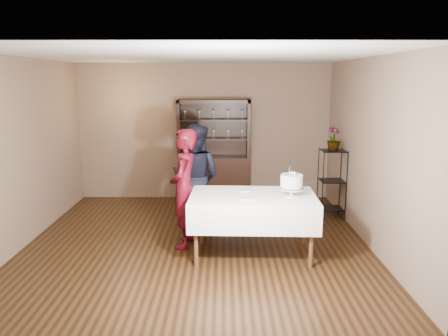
{
  "coord_description": "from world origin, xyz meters",
  "views": [
    {
      "loc": [
        0.4,
        -6.21,
        2.39
      ],
      "look_at": [
        0.4,
        0.1,
        1.1
      ],
      "focal_mm": 35.0,
      "sensor_mm": 36.0,
      "label": 1
    }
  ],
  "objects": [
    {
      "name": "back_wall",
      "position": [
        0.0,
        2.5,
        1.35
      ],
      "size": [
        5.0,
        0.02,
        2.7
      ],
      "primitive_type": "cube",
      "color": "#755E4B",
      "rests_on": "floor"
    },
    {
      "name": "plate_near",
      "position": [
        0.72,
        -0.68,
        0.86
      ],
      "size": [
        0.24,
        0.24,
        0.01
      ],
      "primitive_type": "cylinder",
      "rotation": [
        0.0,
        0.0,
        -0.16
      ],
      "color": "white",
      "rests_on": "cake_table"
    },
    {
      "name": "china_hutch",
      "position": [
        0.2,
        2.25,
        0.66
      ],
      "size": [
        1.4,
        0.48,
        2.0
      ],
      "color": "black",
      "rests_on": "floor"
    },
    {
      "name": "wall_right",
      "position": [
        2.5,
        0.0,
        1.35
      ],
      "size": [
        0.02,
        5.0,
        2.7
      ],
      "primitive_type": "cube",
      "color": "#755E4B",
      "rests_on": "floor"
    },
    {
      "name": "wall_left",
      "position": [
        -2.5,
        0.0,
        1.35
      ],
      "size": [
        0.02,
        5.0,
        2.7
      ],
      "primitive_type": "cube",
      "color": "#755E4B",
      "rests_on": "floor"
    },
    {
      "name": "cake_table",
      "position": [
        0.79,
        -0.51,
        0.65
      ],
      "size": [
        1.73,
        1.1,
        0.85
      ],
      "rotation": [
        0.0,
        0.0,
        -0.03
      ],
      "color": "white",
      "rests_on": "floor"
    },
    {
      "name": "plate_far",
      "position": [
        0.68,
        -0.27,
        0.86
      ],
      "size": [
        0.22,
        0.22,
        0.01
      ],
      "primitive_type": "cylinder",
      "rotation": [
        0.0,
        0.0,
        -0.29
      ],
      "color": "white",
      "rests_on": "cake_table"
    },
    {
      "name": "ceiling",
      "position": [
        0.0,
        0.0,
        2.7
      ],
      "size": [
        5.0,
        5.0,
        0.0
      ],
      "primitive_type": "plane",
      "rotation": [
        3.14,
        0.0,
        0.0
      ],
      "color": "silver",
      "rests_on": "back_wall"
    },
    {
      "name": "potted_plant",
      "position": [
        2.26,
        1.16,
        1.39
      ],
      "size": [
        0.29,
        0.29,
        0.4
      ],
      "primitive_type": "imported",
      "rotation": [
        0.0,
        0.0,
        0.42
      ],
      "color": "#476B33",
      "rests_on": "plant_etagere"
    },
    {
      "name": "plant_etagere",
      "position": [
        2.28,
        1.2,
        0.65
      ],
      "size": [
        0.42,
        0.42,
        1.2
      ],
      "color": "black",
      "rests_on": "floor"
    },
    {
      "name": "man",
      "position": [
        -0.06,
        0.64,
        0.85
      ],
      "size": [
        1.0,
        0.89,
        1.7
      ],
      "primitive_type": "imported",
      "rotation": [
        0.0,
        0.0,
        2.79
      ],
      "color": "black",
      "rests_on": "floor"
    },
    {
      "name": "floor",
      "position": [
        0.0,
        0.0,
        0.0
      ],
      "size": [
        5.0,
        5.0,
        0.0
      ],
      "primitive_type": "plane",
      "color": "black",
      "rests_on": "ground"
    },
    {
      "name": "cake",
      "position": [
        1.3,
        -0.55,
        1.03
      ],
      "size": [
        0.37,
        0.37,
        0.46
      ],
      "rotation": [
        0.0,
        0.0,
        0.32
      ],
      "color": "white",
      "rests_on": "cake_table"
    },
    {
      "name": "woman",
      "position": [
        -0.17,
        -0.17,
        0.86
      ],
      "size": [
        0.47,
        0.66,
        1.71
      ],
      "primitive_type": "imported",
      "rotation": [
        0.0,
        0.0,
        -1.68
      ],
      "color": "#34040D",
      "rests_on": "floor"
    }
  ]
}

